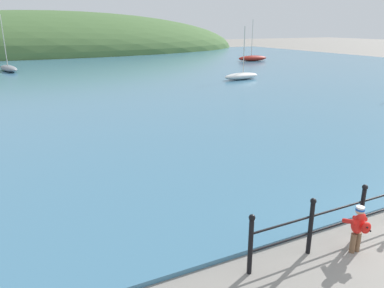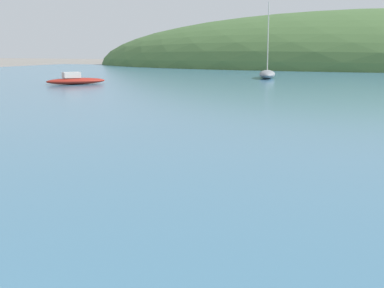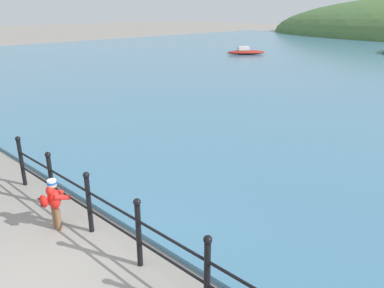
{
  "view_description": "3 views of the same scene",
  "coord_description": "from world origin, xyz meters",
  "px_view_note": "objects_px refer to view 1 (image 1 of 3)",
  "views": [
    {
      "loc": [
        -7.1,
        -3.26,
        4.38
      ],
      "look_at": [
        -2.61,
        5.66,
        1.19
      ],
      "focal_mm": 35.0,
      "sensor_mm": 36.0,
      "label": 1
    },
    {
      "loc": [
        1.95,
        0.13,
        2.14
      ],
      "look_at": [
        -0.34,
        6.15,
        0.99
      ],
      "focal_mm": 50.0,
      "sensor_mm": 36.0,
      "label": 2
    },
    {
      "loc": [
        4.85,
        -1.58,
        3.9
      ],
      "look_at": [
        -1.09,
        4.68,
        0.8
      ],
      "focal_mm": 35.0,
      "sensor_mm": 36.0,
      "label": 3
    }
  ],
  "objects_px": {
    "child_in_coat": "(359,225)",
    "boat_nearest_quay": "(241,76)",
    "boat_green_fishing": "(253,58)",
    "boat_white_sailboat": "(9,68)"
  },
  "relations": [
    {
      "from": "boat_nearest_quay",
      "to": "boat_green_fishing",
      "type": "xyz_separation_m",
      "value": [
        10.43,
        13.05,
        0.06
      ]
    },
    {
      "from": "child_in_coat",
      "to": "boat_green_fishing",
      "type": "xyz_separation_m",
      "value": [
        22.01,
        34.36,
        -0.16
      ]
    },
    {
      "from": "child_in_coat",
      "to": "boat_nearest_quay",
      "type": "relative_size",
      "value": 0.24
    },
    {
      "from": "child_in_coat",
      "to": "boat_white_sailboat",
      "type": "xyz_separation_m",
      "value": [
        -5.24,
        35.98,
        -0.2
      ]
    },
    {
      "from": "child_in_coat",
      "to": "boat_green_fishing",
      "type": "height_order",
      "value": "boat_green_fishing"
    },
    {
      "from": "boat_nearest_quay",
      "to": "boat_green_fishing",
      "type": "bearing_deg",
      "value": 51.37
    },
    {
      "from": "boat_nearest_quay",
      "to": "boat_green_fishing",
      "type": "height_order",
      "value": "boat_green_fishing"
    },
    {
      "from": "boat_white_sailboat",
      "to": "child_in_coat",
      "type": "bearing_deg",
      "value": -81.71
    },
    {
      "from": "boat_nearest_quay",
      "to": "child_in_coat",
      "type": "bearing_deg",
      "value": -118.52
    },
    {
      "from": "boat_white_sailboat",
      "to": "boat_green_fishing",
      "type": "bearing_deg",
      "value": -3.41
    }
  ]
}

